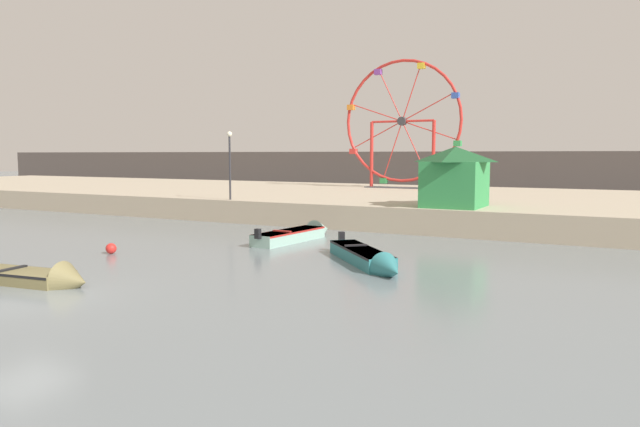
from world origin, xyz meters
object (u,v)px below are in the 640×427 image
motorboat_olive_wood (42,278)px  ferris_wheel_red_frame (402,124)px  motorboat_seafoam (300,234)px  carnival_booth_green_kiosk (455,176)px  mooring_buoy_orange (111,248)px  promenade_lamp_near (230,155)px  motorboat_teal_painted (369,259)px

motorboat_olive_wood → ferris_wheel_red_frame: ferris_wheel_red_frame is taller
motorboat_seafoam → ferris_wheel_red_frame: bearing=11.6°
ferris_wheel_red_frame → carnival_booth_green_kiosk: (8.51, -15.16, -3.55)m
motorboat_seafoam → mooring_buoy_orange: 8.70m
ferris_wheel_red_frame → carnival_booth_green_kiosk: ferris_wheel_red_frame is taller
promenade_lamp_near → ferris_wheel_red_frame: bearing=73.6°
motorboat_teal_painted → promenade_lamp_near: size_ratio=1.25×
motorboat_olive_wood → mooring_buoy_orange: size_ratio=10.22×
ferris_wheel_red_frame → mooring_buoy_orange: 29.30m
motorboat_olive_wood → carnival_booth_green_kiosk: 20.49m
motorboat_olive_wood → ferris_wheel_red_frame: bearing=83.8°
motorboat_olive_wood → carnival_booth_green_kiosk: size_ratio=1.24×
motorboat_olive_wood → ferris_wheel_red_frame: size_ratio=0.43×
motorboat_seafoam → mooring_buoy_orange: bearing=150.5°
promenade_lamp_near → mooring_buoy_orange: promenade_lamp_near is taller
mooring_buoy_orange → motorboat_teal_painted: bearing=13.1°
motorboat_seafoam → promenade_lamp_near: (-7.56, 4.71, 3.74)m
mooring_buoy_orange → carnival_booth_green_kiosk: bearing=51.3°
motorboat_teal_painted → carnival_booth_green_kiosk: size_ratio=1.43×
carnival_booth_green_kiosk → ferris_wheel_red_frame: bearing=119.0°
motorboat_teal_painted → carnival_booth_green_kiosk: carnival_booth_green_kiosk is taller
carnival_booth_green_kiosk → motorboat_seafoam: bearing=-133.8°
motorboat_teal_painted → motorboat_olive_wood: bearing=-88.7°
motorboat_olive_wood → mooring_buoy_orange: motorboat_olive_wood is taller
ferris_wheel_red_frame → carnival_booth_green_kiosk: 17.75m
ferris_wheel_red_frame → promenade_lamp_near: (-4.90, -16.60, -2.51)m
motorboat_olive_wood → mooring_buoy_orange: bearing=109.6°
ferris_wheel_red_frame → mooring_buoy_orange: (-2.20, -28.52, -6.33)m
motorboat_olive_wood → motorboat_seafoam: (2.22, 12.48, 0.08)m
motorboat_seafoam → motorboat_olive_wood: bearing=174.4°
motorboat_olive_wood → motorboat_seafoam: size_ratio=0.76×
motorboat_olive_wood → promenade_lamp_near: 18.40m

